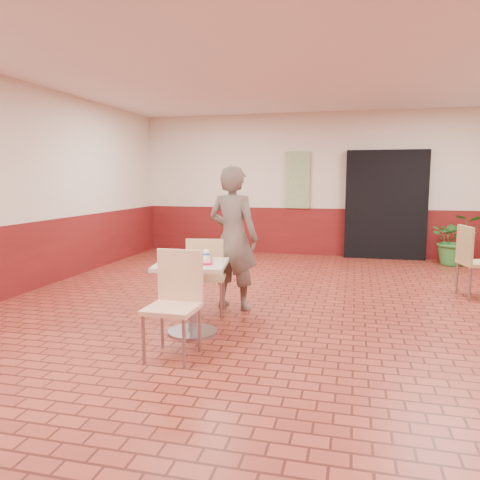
% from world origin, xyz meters
% --- Properties ---
extents(room_shell, '(8.01, 10.01, 3.01)m').
position_xyz_m(room_shell, '(0.00, 0.00, 1.50)').
color(room_shell, maroon).
rests_on(room_shell, ground).
extents(wainscot_band, '(8.00, 10.00, 1.00)m').
position_xyz_m(wainscot_band, '(0.00, 0.00, 0.50)').
color(wainscot_band, '#5C1112').
rests_on(wainscot_band, ground).
extents(corridor_doorway, '(1.60, 0.22, 2.20)m').
position_xyz_m(corridor_doorway, '(1.20, 4.88, 1.10)').
color(corridor_doorway, black).
rests_on(corridor_doorway, ground).
extents(promo_poster, '(0.50, 0.03, 1.20)m').
position_xyz_m(promo_poster, '(-0.60, 4.94, 1.60)').
color(promo_poster, gray).
rests_on(promo_poster, wainscot_band).
extents(main_table, '(0.72, 0.72, 0.76)m').
position_xyz_m(main_table, '(-1.04, -0.49, 0.51)').
color(main_table, beige).
rests_on(main_table, ground).
extents(chair_main_front, '(0.46, 0.46, 0.98)m').
position_xyz_m(chair_main_front, '(-0.99, -1.10, 0.55)').
color(chair_main_front, '#E5AF89').
rests_on(chair_main_front, ground).
extents(chair_main_back, '(0.51, 0.51, 0.94)m').
position_xyz_m(chair_main_back, '(-1.10, 0.18, 0.52)').
color(chair_main_back, '#D8BC81').
rests_on(chair_main_back, ground).
extents(customer, '(0.73, 0.56, 1.79)m').
position_xyz_m(customer, '(-0.87, 0.55, 0.90)').
color(customer, '#62554C').
rests_on(customer, ground).
extents(serving_tray, '(0.43, 0.34, 0.03)m').
position_xyz_m(serving_tray, '(-1.04, -0.49, 0.78)').
color(serving_tray, red).
rests_on(serving_tray, main_table).
extents(ring_donut, '(0.13, 0.13, 0.03)m').
position_xyz_m(ring_donut, '(-1.11, -0.45, 0.81)').
color(ring_donut, '#B99143').
rests_on(ring_donut, serving_tray).
extents(long_john_donut, '(0.17, 0.10, 0.05)m').
position_xyz_m(long_john_donut, '(-1.00, -0.55, 0.81)').
color(long_john_donut, gold).
rests_on(long_john_donut, serving_tray).
extents(paper_cup, '(0.07, 0.07, 0.09)m').
position_xyz_m(paper_cup, '(-0.92, -0.37, 0.84)').
color(paper_cup, white).
rests_on(paper_cup, serving_tray).
extents(chair_second_left, '(0.55, 0.55, 0.99)m').
position_xyz_m(chair_second_left, '(2.20, 1.92, 0.55)').
color(chair_second_left, tan).
rests_on(chair_second_left, ground).
extents(potted_plant, '(0.89, 0.77, 0.98)m').
position_xyz_m(potted_plant, '(2.46, 4.40, 0.49)').
color(potted_plant, '#30752E').
rests_on(potted_plant, ground).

